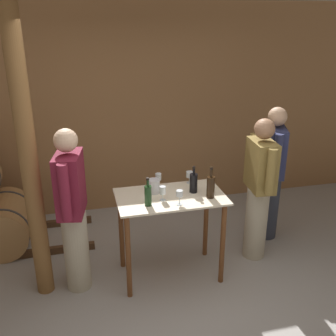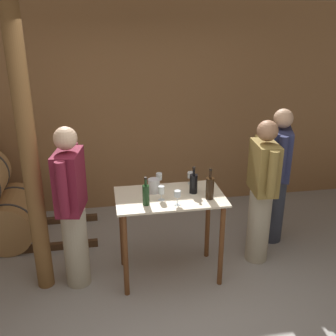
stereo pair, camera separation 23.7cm
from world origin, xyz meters
name	(u,v)px [view 2 (the right image)]	position (x,y,z in m)	size (l,w,h in m)	color
ground_plane	(191,326)	(0.00, 0.00, 0.00)	(14.00, 14.00, 0.00)	#9E9993
back_wall	(151,110)	(0.00, 2.46, 1.35)	(8.40, 0.05, 2.70)	#996B42
tasting_table	(170,213)	(-0.05, 0.77, 0.71)	(1.05, 0.62, 0.90)	beige
wooden_post	(29,158)	(-1.30, 0.81, 1.35)	(0.16, 0.16, 2.70)	brown
wine_bottle_far_left	(146,194)	(-0.30, 0.62, 1.01)	(0.06, 0.06, 0.27)	#193819
wine_bottle_left	(194,183)	(0.19, 0.80, 1.00)	(0.08, 0.08, 0.27)	black
wine_bottle_center	(210,188)	(0.31, 0.65, 1.01)	(0.08, 0.08, 0.31)	black
wine_glass_near_left	(161,191)	(-0.15, 0.69, 1.00)	(0.06, 0.06, 0.14)	silver
wine_glass_near_center	(159,177)	(-0.12, 1.00, 1.00)	(0.06, 0.06, 0.15)	silver
wine_glass_near_right	(177,194)	(-0.02, 0.57, 1.00)	(0.06, 0.06, 0.14)	silver
wine_glass_far_side	(191,175)	(0.21, 1.02, 0.99)	(0.07, 0.07, 0.13)	silver
ice_bucket	(154,186)	(-0.19, 0.88, 0.97)	(0.12, 0.12, 0.14)	silver
person_host	(262,190)	(0.94, 0.88, 0.83)	(0.25, 0.59, 1.58)	#B7AD93
person_visitor_with_scarf	(72,206)	(-0.98, 0.79, 0.86)	(0.29, 0.58, 1.63)	#B7AD93
person_visitor_bearded	(277,174)	(1.27, 1.23, 0.84)	(0.34, 0.56, 1.60)	#333847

